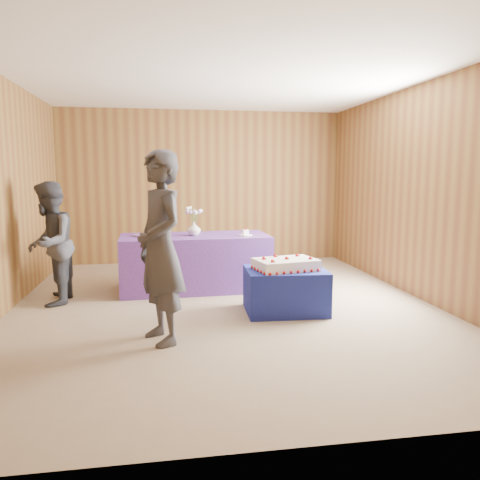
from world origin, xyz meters
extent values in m
plane|color=gray|center=(0.00, 0.00, 0.00)|extent=(6.00, 6.00, 0.00)
cube|color=brown|center=(0.00, 3.00, 1.35)|extent=(5.00, 0.04, 2.70)
cube|color=brown|center=(0.00, -3.00, 1.35)|extent=(5.00, 0.04, 2.70)
cube|color=brown|center=(2.50, 0.00, 1.35)|extent=(0.04, 6.00, 2.70)
cube|color=white|center=(0.00, 0.00, 2.70)|extent=(5.00, 6.00, 0.04)
cube|color=navy|center=(0.66, -0.34, 0.25)|extent=(0.93, 0.75, 0.50)
cube|color=#6F3799|center=(-0.29, 0.91, 0.38)|extent=(2.03, 0.97, 0.75)
cube|color=white|center=(0.65, -0.37, 0.56)|extent=(0.75, 0.57, 0.12)
sphere|color=#AA0D0D|center=(0.37, -0.66, 0.52)|extent=(0.04, 0.04, 0.04)
sphere|color=#AA0D0D|center=(1.03, -0.52, 0.52)|extent=(0.04, 0.04, 0.04)
sphere|color=#AA0D0D|center=(0.28, -0.22, 0.52)|extent=(0.04, 0.04, 0.04)
sphere|color=#AA0D0D|center=(0.94, -0.08, 0.52)|extent=(0.04, 0.04, 0.04)
sphere|color=#AA0D0D|center=(0.48, -0.52, 0.64)|extent=(0.04, 0.04, 0.04)
cone|color=#145B24|center=(0.50, -0.52, 0.63)|extent=(0.02, 0.03, 0.03)
sphere|color=#AA0D0D|center=(0.81, -0.23, 0.64)|extent=(0.04, 0.04, 0.04)
cone|color=#145B24|center=(0.84, -0.23, 0.63)|extent=(0.02, 0.03, 0.03)
sphere|color=#AA0D0D|center=(0.65, -0.37, 0.64)|extent=(0.04, 0.04, 0.04)
cone|color=#145B24|center=(0.68, -0.37, 0.63)|extent=(0.02, 0.03, 0.03)
imported|color=silver|center=(-0.30, 0.90, 0.84)|extent=(0.22, 0.22, 0.19)
cylinder|color=#386528|center=(-0.26, 0.90, 1.01)|extent=(0.01, 0.01, 0.16)
sphere|color=silver|center=(-0.20, 0.90, 1.09)|extent=(0.05, 0.05, 0.05)
cylinder|color=#386528|center=(-0.27, 0.92, 1.01)|extent=(0.01, 0.01, 0.16)
sphere|color=white|center=(-0.23, 0.96, 1.09)|extent=(0.05, 0.05, 0.05)
cylinder|color=#386528|center=(-0.29, 0.93, 1.01)|extent=(0.01, 0.01, 0.16)
sphere|color=silver|center=(-0.28, 0.99, 1.09)|extent=(0.05, 0.05, 0.05)
cylinder|color=#386528|center=(-0.32, 0.93, 1.01)|extent=(0.01, 0.01, 0.16)
sphere|color=white|center=(-0.35, 0.98, 1.09)|extent=(0.05, 0.05, 0.05)
cylinder|color=#386528|center=(-0.34, 0.91, 1.01)|extent=(0.01, 0.01, 0.16)
sphere|color=silver|center=(-0.39, 0.93, 1.09)|extent=(0.05, 0.05, 0.05)
cylinder|color=#386528|center=(-0.34, 0.88, 1.01)|extent=(0.01, 0.01, 0.16)
sphere|color=white|center=(-0.39, 0.86, 1.09)|extent=(0.05, 0.05, 0.05)
cylinder|color=#386528|center=(-0.32, 0.86, 1.01)|extent=(0.01, 0.01, 0.16)
sphere|color=silver|center=(-0.35, 0.81, 1.09)|extent=(0.05, 0.05, 0.05)
cylinder|color=#386528|center=(-0.29, 0.86, 1.01)|extent=(0.01, 0.01, 0.16)
sphere|color=white|center=(-0.28, 0.80, 1.09)|extent=(0.05, 0.05, 0.05)
cylinder|color=#386528|center=(-0.27, 0.87, 1.01)|extent=(0.01, 0.01, 0.16)
sphere|color=silver|center=(-0.23, 0.83, 1.09)|extent=(0.05, 0.05, 0.05)
cylinder|color=#64478F|center=(-0.94, 0.97, 0.76)|extent=(0.47, 0.47, 0.02)
cylinder|color=white|center=(0.39, 0.78, 0.76)|extent=(0.21, 0.21, 0.01)
cube|color=white|center=(0.39, 0.78, 0.80)|extent=(0.09, 0.08, 0.07)
sphere|color=#AA0D0D|center=(0.39, 0.76, 0.84)|extent=(0.03, 0.03, 0.03)
cube|color=silver|center=(0.43, 0.60, 0.75)|extent=(0.25, 0.12, 0.00)
imported|color=#35363E|center=(-0.74, -1.09, 0.90)|extent=(0.65, 0.77, 1.80)
imported|color=#363741|center=(-2.06, 0.44, 0.75)|extent=(0.57, 0.73, 1.49)
camera|label=1|loc=(-0.70, -5.43, 1.57)|focal=35.00mm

